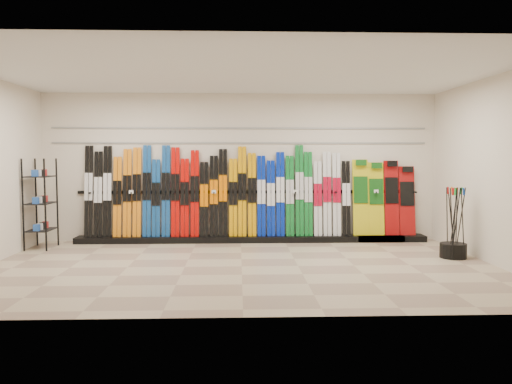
{
  "coord_description": "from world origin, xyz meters",
  "views": [
    {
      "loc": [
        -0.05,
        -7.72,
        1.71
      ],
      "look_at": [
        0.26,
        1.0,
        1.1
      ],
      "focal_mm": 35.0,
      "sensor_mm": 36.0,
      "label": 1
    }
  ],
  "objects": [
    {
      "name": "floor",
      "position": [
        0.0,
        0.0,
        0.0
      ],
      "size": [
        8.0,
        8.0,
        0.0
      ],
      "primitive_type": "plane",
      "color": "gray",
      "rests_on": "ground"
    },
    {
      "name": "accessory_rack",
      "position": [
        -3.75,
        1.7,
        0.84
      ],
      "size": [
        0.4,
        0.6,
        1.69
      ],
      "primitive_type": "cube",
      "color": "black",
      "rests_on": "floor"
    },
    {
      "name": "ceiling",
      "position": [
        0.0,
        0.0,
        3.0
      ],
      "size": [
        8.0,
        8.0,
        0.0
      ],
      "primitive_type": "plane",
      "rotation": [
        3.14,
        0.0,
        0.0
      ],
      "color": "silver",
      "rests_on": "back_wall"
    },
    {
      "name": "slatwall_rail_0",
      "position": [
        0.0,
        2.48,
        2.0
      ],
      "size": [
        7.6,
        0.02,
        0.03
      ],
      "primitive_type": "cube",
      "color": "gray",
      "rests_on": "back_wall"
    },
    {
      "name": "slatwall_rail_1",
      "position": [
        0.0,
        2.48,
        2.3
      ],
      "size": [
        7.6,
        0.02,
        0.03
      ],
      "primitive_type": "cube",
      "color": "gray",
      "rests_on": "back_wall"
    },
    {
      "name": "skis",
      "position": [
        -0.49,
        2.33,
        0.96
      ],
      "size": [
        5.36,
        0.24,
        1.84
      ],
      "color": "black",
      "rests_on": "ski_rack_base"
    },
    {
      "name": "pole_bin",
      "position": [
        3.6,
        0.54,
        0.12
      ],
      "size": [
        0.44,
        0.44,
        0.25
      ],
      "primitive_type": "cylinder",
      "color": "black",
      "rests_on": "floor"
    },
    {
      "name": "ski_poles",
      "position": [
        3.62,
        0.54,
        0.61
      ],
      "size": [
        0.33,
        0.47,
        1.18
      ],
      "color": "black",
      "rests_on": "pole_bin"
    },
    {
      "name": "back_wall",
      "position": [
        0.0,
        2.5,
        1.5
      ],
      "size": [
        8.0,
        0.0,
        8.0
      ],
      "primitive_type": "plane",
      "rotation": [
        1.57,
        0.0,
        0.0
      ],
      "color": "beige",
      "rests_on": "floor"
    },
    {
      "name": "ski_rack_base",
      "position": [
        0.22,
        2.28,
        0.06
      ],
      "size": [
        8.0,
        0.4,
        0.12
      ],
      "primitive_type": "cube",
      "color": "black",
      "rests_on": "floor"
    },
    {
      "name": "right_wall",
      "position": [
        4.0,
        0.0,
        1.5
      ],
      "size": [
        0.0,
        5.0,
        5.0
      ],
      "primitive_type": "plane",
      "rotation": [
        1.57,
        0.0,
        -1.57
      ],
      "color": "beige",
      "rests_on": "floor"
    },
    {
      "name": "snowboards",
      "position": [
        2.92,
        2.35,
        0.86
      ],
      "size": [
        1.28,
        0.24,
        1.54
      ],
      "color": "gold",
      "rests_on": "ski_rack_base"
    }
  ]
}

